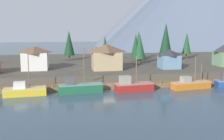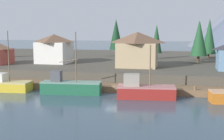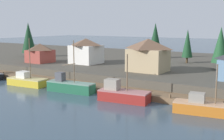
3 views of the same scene
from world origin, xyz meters
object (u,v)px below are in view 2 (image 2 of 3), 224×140
(conifer_back_right, at_px, (116,34))
(conifer_near_left, at_px, (199,38))
(conifer_mid_right, at_px, (157,39))
(house_white, at_px, (54,48))
(fishing_boat_red, at_px, (144,90))
(house_tan, at_px, (137,49))
(conifer_far_left, at_px, (199,38))
(conifer_back_left, at_px, (209,36))
(fishing_boat_green, at_px, (70,87))
(fishing_boat_yellow, at_px, (4,85))

(conifer_back_right, bearing_deg, conifer_near_left, -19.45)
(conifer_mid_right, bearing_deg, house_white, -145.39)
(fishing_boat_red, relative_size, conifer_near_left, 0.91)
(house_tan, bearing_deg, conifer_far_left, 40.76)
(fishing_boat_red, height_order, conifer_far_left, conifer_far_left)
(conifer_back_right, bearing_deg, conifer_far_left, -31.63)
(fishing_boat_red, distance_m, conifer_back_left, 41.33)
(conifer_far_left, bearing_deg, house_white, -166.99)
(house_tan, relative_size, conifer_far_left, 0.86)
(fishing_boat_green, bearing_deg, fishing_boat_yellow, 175.32)
(house_tan, height_order, conifer_mid_right, conifer_mid_right)
(fishing_boat_red, xyz_separation_m, house_white, (-22.07, 18.88, 4.55))
(fishing_boat_red, distance_m, conifer_near_left, 33.42)
(fishing_boat_yellow, relative_size, house_white, 1.38)
(fishing_boat_red, bearing_deg, conifer_far_left, 64.30)
(conifer_far_left, bearing_deg, fishing_boat_green, -127.95)
(conifer_near_left, bearing_deg, house_white, -157.72)
(conifer_near_left, xyz_separation_m, conifer_far_left, (-0.15, -5.55, -0.04))
(house_white, distance_m, conifer_far_left, 31.59)
(conifer_far_left, bearing_deg, conifer_back_right, 148.37)
(fishing_boat_yellow, relative_size, conifer_back_right, 0.94)
(fishing_boat_red, relative_size, house_white, 1.22)
(fishing_boat_green, xyz_separation_m, conifer_back_right, (-1.34, 38.76, 7.34))
(fishing_boat_red, bearing_deg, fishing_boat_yellow, 172.43)
(conifer_near_left, xyz_separation_m, conifer_back_left, (3.01, 7.47, 0.19))
(fishing_boat_yellow, bearing_deg, conifer_mid_right, 52.13)
(fishing_boat_red, distance_m, house_white, 29.40)
(conifer_far_left, bearing_deg, house_tan, -139.24)
(fishing_boat_green, xyz_separation_m, conifer_back_left, (23.14, 38.64, 6.98))
(fishing_boat_green, relative_size, conifer_far_left, 1.02)
(house_tan, bearing_deg, conifer_mid_right, 82.94)
(house_white, relative_size, conifer_far_left, 0.75)
(conifer_back_left, height_order, conifer_far_left, conifer_back_left)
(fishing_boat_red, height_order, conifer_back_left, conifer_back_left)
(fishing_boat_green, height_order, conifer_mid_right, conifer_mid_right)
(house_tan, distance_m, conifer_back_right, 25.37)
(conifer_back_left, bearing_deg, house_tan, -122.94)
(fishing_boat_yellow, distance_m, fishing_boat_red, 22.50)
(fishing_boat_green, relative_size, house_tan, 1.19)
(fishing_boat_yellow, xyz_separation_m, conifer_mid_right, (21.36, 33.23, 6.48))
(conifer_back_right, bearing_deg, conifer_mid_right, -26.59)
(conifer_back_right, bearing_deg, fishing_boat_red, -72.02)
(house_tan, bearing_deg, conifer_back_right, 111.78)
(conifer_back_left, bearing_deg, conifer_near_left, -111.92)
(conifer_far_left, bearing_deg, conifer_mid_right, 143.04)
(fishing_boat_yellow, height_order, conifer_back_right, conifer_back_right)
(fishing_boat_green, bearing_deg, conifer_far_left, 46.07)
(fishing_boat_green, bearing_deg, house_tan, 56.37)
(fishing_boat_red, distance_m, conifer_mid_right, 33.94)
(fishing_boat_yellow, height_order, fishing_boat_red, fishing_boat_yellow)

